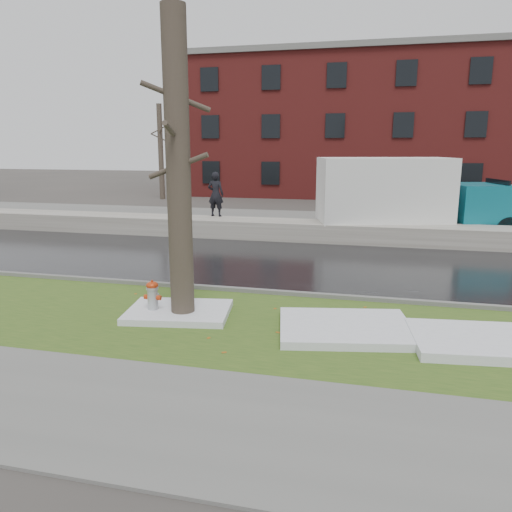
% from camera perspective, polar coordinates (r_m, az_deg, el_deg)
% --- Properties ---
extents(ground, '(120.00, 120.00, 0.00)m').
position_cam_1_polar(ground, '(11.75, -0.93, -5.78)').
color(ground, '#47423D').
rests_on(ground, ground).
extents(verge, '(60.00, 4.50, 0.04)m').
position_cam_1_polar(verge, '(10.60, -2.65, -7.73)').
color(verge, '#2C4A18').
rests_on(verge, ground).
extents(sidewalk, '(60.00, 3.00, 0.05)m').
position_cam_1_polar(sidewalk, '(7.41, -11.22, -17.34)').
color(sidewalk, slate).
rests_on(sidewalk, ground).
extents(road, '(60.00, 7.00, 0.03)m').
position_cam_1_polar(road, '(15.97, 3.15, -0.80)').
color(road, black).
rests_on(road, ground).
extents(parking_lot, '(60.00, 9.00, 0.03)m').
position_cam_1_polar(parking_lot, '(24.24, 6.88, 3.69)').
color(parking_lot, slate).
rests_on(parking_lot, ground).
extents(curb, '(60.00, 0.15, 0.14)m').
position_cam_1_polar(curb, '(12.65, 0.22, -4.10)').
color(curb, slate).
rests_on(curb, ground).
extents(snowbank, '(60.00, 1.60, 0.75)m').
position_cam_1_polar(snowbank, '(19.97, 5.40, 2.90)').
color(snowbank, '#ABA79C').
rests_on(snowbank, ground).
extents(brick_building, '(26.00, 12.00, 10.00)m').
position_cam_1_polar(brick_building, '(40.82, 12.95, 14.03)').
color(brick_building, maroon).
rests_on(brick_building, ground).
extents(bg_tree_left, '(1.40, 1.62, 6.50)m').
position_cam_1_polar(bg_tree_left, '(35.99, -10.84, 11.71)').
color(bg_tree_left, brown).
rests_on(bg_tree_left, ground).
extents(bg_tree_center, '(1.40, 1.62, 6.50)m').
position_cam_1_polar(bg_tree_center, '(37.84, 0.24, 11.95)').
color(bg_tree_center, brown).
rests_on(bg_tree_center, ground).
extents(fire_hydrant, '(0.38, 0.32, 0.80)m').
position_cam_1_polar(fire_hydrant, '(11.14, -11.72, -4.56)').
color(fire_hydrant, '#AEB2B6').
rests_on(fire_hydrant, verge).
extents(tree, '(1.31, 1.56, 6.30)m').
position_cam_1_polar(tree, '(10.44, -8.87, 9.77)').
color(tree, brown).
rests_on(tree, verge).
extents(box_truck, '(9.76, 4.31, 3.24)m').
position_cam_1_polar(box_truck, '(20.87, 17.10, 6.52)').
color(box_truck, black).
rests_on(box_truck, ground).
extents(worker, '(0.70, 0.48, 1.87)m').
position_cam_1_polar(worker, '(21.26, -4.63, 7.06)').
color(worker, black).
rests_on(worker, snowbank).
extents(snow_patch_near, '(2.93, 2.45, 0.16)m').
position_cam_1_polar(snow_patch_near, '(10.23, 10.18, -8.09)').
color(snow_patch_near, silver).
rests_on(snow_patch_near, verge).
extents(snow_patch_far, '(2.42, 1.92, 0.14)m').
position_cam_1_polar(snow_patch_far, '(11.17, -8.82, -6.32)').
color(snow_patch_far, silver).
rests_on(snow_patch_far, verge).
extents(snow_patch_side, '(2.98, 2.10, 0.18)m').
position_cam_1_polar(snow_patch_side, '(10.32, 25.14, -8.88)').
color(snow_patch_side, silver).
rests_on(snow_patch_side, verge).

